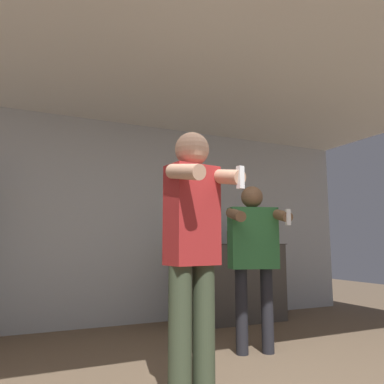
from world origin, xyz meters
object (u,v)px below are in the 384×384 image
bottle_green_wine (230,236)px  person_woman_foreground (193,248)px  bottle_short_whiskey (259,235)px  person_man_side (254,248)px  bottle_tall_gin (246,236)px  bottle_clear_vodka (189,235)px

bottle_green_wine → person_woman_foreground: 2.59m
bottle_short_whiskey → person_man_side: (-0.97, -1.31, -0.16)m
bottle_tall_gin → bottle_clear_vodka: (-0.84, 0.00, 0.00)m
bottle_green_wine → person_man_side: size_ratio=0.15×
bottle_tall_gin → bottle_clear_vodka: 0.84m
bottle_clear_vodka → bottle_green_wine: (0.60, 0.00, -0.01)m
bottle_tall_gin → bottle_short_whiskey: size_ratio=0.87×
bottle_tall_gin → bottle_short_whiskey: (0.21, 0.00, 0.02)m
bottle_green_wine → person_woman_foreground: size_ratio=0.14×
bottle_clear_vodka → bottle_green_wine: bearing=0.0°
person_man_side → bottle_short_whiskey: bearing=53.6°
bottle_clear_vodka → person_woman_foreground: (-0.91, -2.10, -0.14)m
person_woman_foreground → person_man_side: 1.27m
person_woman_foreground → person_man_side: size_ratio=1.12×
bottle_short_whiskey → person_man_side: size_ratio=0.21×
bottle_short_whiskey → bottle_green_wine: 0.45m
bottle_short_whiskey → person_woman_foreground: person_woman_foreground is taller
bottle_short_whiskey → person_woman_foreground: (-1.96, -2.10, -0.15)m
bottle_tall_gin → person_woman_foreground: bearing=-129.8°
bottle_short_whiskey → person_woman_foreground: 2.87m
bottle_tall_gin → person_woman_foreground: size_ratio=0.16×
bottle_clear_vodka → person_man_side: person_man_side is taller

